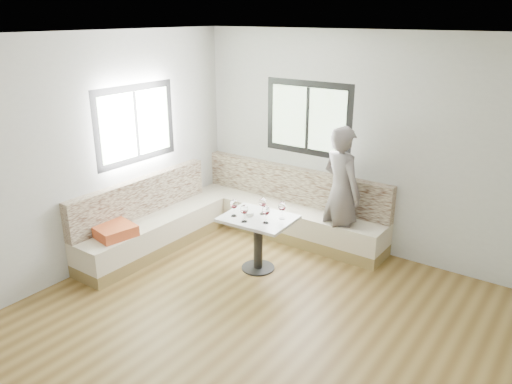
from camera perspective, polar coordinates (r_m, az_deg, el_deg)
room at (r=4.45m, az=-0.56°, el=-0.82°), size 5.01×5.01×2.81m
banquette at (r=6.83m, az=-3.17°, el=-3.01°), size 2.90×2.80×0.95m
table at (r=6.01m, az=0.24°, el=-4.40°), size 0.87×0.70×0.69m
person at (r=6.38m, az=9.71°, el=0.01°), size 0.73×0.62×1.70m
olive_ramekin at (r=5.99m, az=-0.71°, el=-2.50°), size 0.10×0.10×0.04m
wine_glass_a at (r=5.93m, az=-2.55°, el=-1.45°), size 0.09×0.09×0.21m
wine_glass_b at (r=5.76m, az=-1.36°, el=-2.08°), size 0.09×0.09×0.21m
wine_glass_c at (r=5.73m, az=1.13°, el=-2.21°), size 0.09×0.09×0.21m
wine_glass_d at (r=5.98m, az=0.77°, el=-1.23°), size 0.09×0.09×0.21m
wine_glass_e at (r=5.86m, az=3.02°, el=-1.70°), size 0.09×0.09×0.21m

